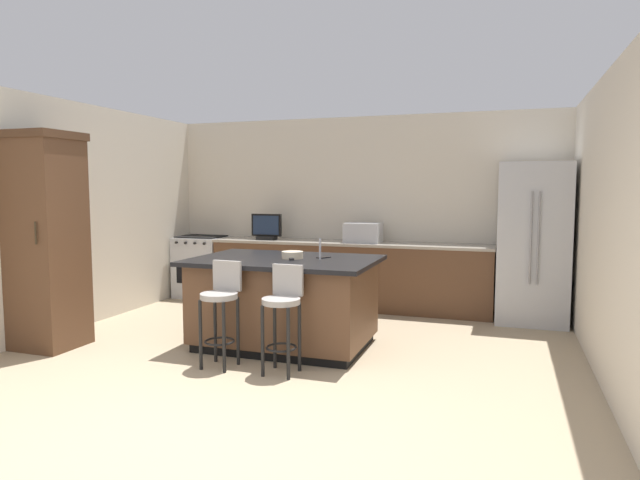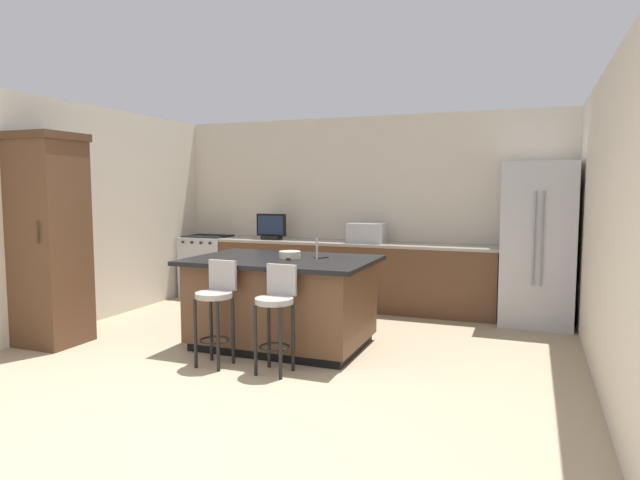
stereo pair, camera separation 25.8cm
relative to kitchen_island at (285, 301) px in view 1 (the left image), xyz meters
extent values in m
plane|color=tan|center=(0.16, -2.02, -0.47)|extent=(17.76, 17.76, 0.00)
cube|color=beige|center=(0.16, 2.42, 0.85)|extent=(6.05, 0.12, 2.64)
cube|color=beige|center=(-2.66, 0.20, 0.85)|extent=(0.12, 4.84, 2.64)
cube|color=beige|center=(2.99, 0.20, 0.85)|extent=(0.12, 4.84, 2.64)
cube|color=brown|center=(0.11, 2.04, -0.03)|extent=(3.86, 0.60, 0.87)
cube|color=#9E9384|center=(0.11, 2.04, 0.42)|extent=(3.88, 0.62, 0.04)
cube|color=black|center=(0.00, 0.00, -0.43)|extent=(1.64, 1.05, 0.09)
cube|color=brown|center=(0.00, 0.00, 0.01)|extent=(1.72, 1.13, 0.79)
cube|color=black|center=(0.00, 0.00, 0.43)|extent=(1.88, 1.29, 0.04)
cube|color=#B7BABF|center=(2.47, 1.95, 0.50)|extent=(0.82, 0.78, 1.95)
cylinder|color=gray|center=(2.43, 1.53, 0.60)|extent=(0.02, 0.02, 1.07)
cylinder|color=gray|center=(2.51, 1.53, 0.60)|extent=(0.02, 0.02, 1.07)
cube|color=#B7BABF|center=(-2.20, 2.04, -0.02)|extent=(0.71, 0.60, 0.91)
cube|color=black|center=(-2.20, 1.74, -0.06)|extent=(0.50, 0.01, 0.33)
cube|color=black|center=(-2.20, 2.04, 0.45)|extent=(0.64, 0.50, 0.02)
cylinder|color=black|center=(-2.43, 1.72, 0.38)|extent=(0.04, 0.03, 0.04)
cylinder|color=black|center=(-2.28, 1.72, 0.38)|extent=(0.04, 0.03, 0.04)
cylinder|color=black|center=(-2.12, 1.72, 0.38)|extent=(0.04, 0.03, 0.04)
cylinder|color=black|center=(-1.96, 1.72, 0.38)|extent=(0.04, 0.03, 0.04)
cube|color=brown|center=(-2.30, -0.80, 0.63)|extent=(0.62, 0.58, 2.21)
cube|color=#492F1E|center=(-2.30, -0.80, 1.70)|extent=(0.66, 0.62, 0.08)
cylinder|color=#332819|center=(-2.12, -1.11, 0.74)|extent=(0.02, 0.02, 0.22)
cube|color=#B7BABF|center=(0.31, 2.04, 0.57)|extent=(0.48, 0.36, 0.27)
cube|color=black|center=(-1.10, 1.99, 0.46)|extent=(0.27, 0.16, 0.05)
cube|color=black|center=(-1.10, 1.99, 0.65)|extent=(0.45, 0.05, 0.32)
cube|color=#1E2D47|center=(-1.10, 1.96, 0.65)|extent=(0.40, 0.01, 0.27)
cylinder|color=#B2B2B7|center=(0.13, 2.14, 0.56)|extent=(0.02, 0.02, 0.24)
cylinder|color=#B2B2B7|center=(0.39, 0.00, 0.56)|extent=(0.02, 0.02, 0.22)
cylinder|color=gray|center=(-0.31, -0.82, 0.19)|extent=(0.34, 0.34, 0.05)
cube|color=gray|center=(-0.30, -0.67, 0.36)|extent=(0.29, 0.05, 0.28)
cylinder|color=black|center=(-0.44, -0.94, -0.15)|extent=(0.03, 0.03, 0.64)
cylinder|color=black|center=(-0.19, -0.95, -0.15)|extent=(0.03, 0.03, 0.64)
cylinder|color=black|center=(-0.42, -0.69, -0.15)|extent=(0.03, 0.03, 0.64)
cylinder|color=black|center=(-0.18, -0.71, -0.15)|extent=(0.03, 0.03, 0.64)
torus|color=black|center=(-0.31, -0.82, -0.23)|extent=(0.28, 0.28, 0.02)
cylinder|color=gray|center=(0.30, -0.81, 0.18)|extent=(0.34, 0.34, 0.05)
cube|color=gray|center=(0.31, -0.66, 0.35)|extent=(0.29, 0.05, 0.28)
cylinder|color=black|center=(0.17, -0.93, -0.16)|extent=(0.03, 0.03, 0.63)
cylinder|color=black|center=(0.42, -0.94, -0.16)|extent=(0.03, 0.03, 0.63)
cylinder|color=black|center=(0.18, -0.68, -0.16)|extent=(0.03, 0.03, 0.63)
cylinder|color=black|center=(0.43, -0.69, -0.16)|extent=(0.03, 0.03, 0.63)
torus|color=black|center=(0.30, -0.81, -0.23)|extent=(0.28, 0.28, 0.02)
cylinder|color=beige|center=(0.08, 0.02, 0.49)|extent=(0.22, 0.22, 0.07)
cube|color=black|center=(0.37, 0.17, 0.46)|extent=(0.13, 0.17, 0.01)
cube|color=black|center=(0.09, -0.06, 0.46)|extent=(0.12, 0.17, 0.02)
camera|label=1|loc=(2.15, -5.19, 1.17)|focal=30.81mm
camera|label=2|loc=(2.39, -5.10, 1.17)|focal=30.81mm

